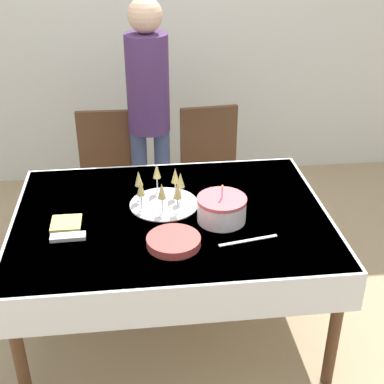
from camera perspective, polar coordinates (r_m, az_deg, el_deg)
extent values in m
plane|color=tan|center=(3.23, -2.00, -13.59)|extent=(12.00, 12.00, 0.00)
cube|color=silver|center=(4.45, -4.54, 17.91)|extent=(8.00, 0.05, 2.70)
cube|color=white|center=(2.80, -2.24, -2.64)|extent=(1.61, 1.18, 0.03)
cube|color=white|center=(2.85, -2.21, -4.19)|extent=(1.64, 1.21, 0.21)
cylinder|color=#51331E|center=(2.66, -17.95, -16.22)|extent=(0.06, 0.06, 0.70)
cylinder|color=#51331E|center=(2.75, 14.97, -13.93)|extent=(0.06, 0.06, 0.70)
cylinder|color=#51331E|center=(3.49, -15.14, -3.92)|extent=(0.06, 0.06, 0.70)
cylinder|color=#51331E|center=(3.56, 9.21, -2.53)|extent=(0.06, 0.06, 0.70)
cube|color=#51331E|center=(3.68, -8.83, -0.13)|extent=(0.43, 0.43, 0.04)
cube|color=#51331E|center=(3.73, -8.99, 4.92)|extent=(0.40, 0.05, 0.50)
cylinder|color=#51331E|center=(3.62, -5.88, -4.44)|extent=(0.04, 0.04, 0.40)
cylinder|color=#51331E|center=(3.65, -11.55, -4.64)|extent=(0.04, 0.04, 0.40)
cylinder|color=#51331E|center=(3.93, -5.85, -1.59)|extent=(0.04, 0.04, 0.40)
cylinder|color=#51331E|center=(3.96, -11.06, -1.79)|extent=(0.04, 0.04, 0.40)
cube|color=#51331E|center=(3.71, 2.38, 0.48)|extent=(0.45, 0.45, 0.04)
cube|color=#51331E|center=(3.76, 1.78, 5.47)|extent=(0.40, 0.07, 0.50)
cylinder|color=#51331E|center=(3.71, 5.66, -3.56)|extent=(0.04, 0.04, 0.40)
cylinder|color=#51331E|center=(3.64, 0.20, -4.17)|extent=(0.04, 0.04, 0.40)
cylinder|color=#51331E|center=(4.01, 4.23, -0.88)|extent=(0.04, 0.04, 0.40)
cylinder|color=#51331E|center=(3.94, -0.84, -1.39)|extent=(0.04, 0.04, 0.40)
cylinder|color=white|center=(2.71, 3.17, -2.00)|extent=(0.25, 0.25, 0.11)
cylinder|color=#D15B66|center=(2.68, 3.21, -0.81)|extent=(0.25, 0.25, 0.02)
cylinder|color=pink|center=(2.66, 3.23, -0.08)|extent=(0.01, 0.01, 0.06)
sphere|color=#F9CC4C|center=(2.64, 3.25, 0.65)|extent=(0.01, 0.01, 0.01)
cylinder|color=silver|center=(2.88, -2.99, -1.28)|extent=(0.37, 0.37, 0.01)
cylinder|color=silver|center=(2.89, -1.21, -0.97)|extent=(0.05, 0.05, 0.00)
cylinder|color=silver|center=(2.87, -1.22, -0.20)|extent=(0.01, 0.01, 0.08)
cone|color=#E0CC72|center=(2.83, -1.24, 1.31)|extent=(0.04, 0.04, 0.08)
cylinder|color=silver|center=(2.94, -1.77, -0.46)|extent=(0.05, 0.05, 0.00)
cylinder|color=silver|center=(2.92, -1.78, 0.31)|extent=(0.01, 0.01, 0.08)
cone|color=#E0CC72|center=(2.88, -1.80, 1.80)|extent=(0.04, 0.04, 0.08)
cylinder|color=silver|center=(2.99, -3.71, 0.06)|extent=(0.05, 0.05, 0.00)
cylinder|color=silver|center=(2.97, -3.73, 0.82)|extent=(0.01, 0.01, 0.08)
cone|color=#E0CC72|center=(2.94, -3.79, 2.28)|extent=(0.04, 0.04, 0.08)
cylinder|color=silver|center=(2.92, -5.60, -0.79)|extent=(0.05, 0.05, 0.00)
cylinder|color=silver|center=(2.90, -5.64, -0.03)|extent=(0.01, 0.01, 0.08)
cone|color=#E0CC72|center=(2.86, -5.72, 1.47)|extent=(0.04, 0.04, 0.08)
cylinder|color=silver|center=(2.83, -5.37, -1.85)|extent=(0.05, 0.05, 0.00)
cylinder|color=silver|center=(2.81, -5.41, -1.07)|extent=(0.01, 0.01, 0.08)
cone|color=#E0CC72|center=(2.77, -5.49, 0.46)|extent=(0.04, 0.04, 0.08)
cylinder|color=silver|center=(2.79, -3.17, -2.21)|extent=(0.05, 0.05, 0.00)
cylinder|color=silver|center=(2.77, -3.20, -1.42)|extent=(0.01, 0.01, 0.08)
cone|color=#E0CC72|center=(2.73, -3.25, 0.13)|extent=(0.04, 0.04, 0.08)
cylinder|color=silver|center=(2.79, -1.52, -2.20)|extent=(0.05, 0.05, 0.00)
cylinder|color=silver|center=(2.77, -1.53, -1.40)|extent=(0.01, 0.01, 0.08)
cone|color=#E0CC72|center=(2.73, -1.55, 0.14)|extent=(0.04, 0.04, 0.08)
cylinder|color=#CC4C47|center=(2.55, -1.97, -5.61)|extent=(0.26, 0.26, 0.01)
cylinder|color=#CC4C47|center=(2.54, -1.97, -5.48)|extent=(0.26, 0.26, 0.01)
cylinder|color=#CC4C47|center=(2.54, -1.97, -5.35)|extent=(0.26, 0.26, 0.01)
cylinder|color=#CC4C47|center=(2.54, -1.98, -5.22)|extent=(0.26, 0.26, 0.01)
cylinder|color=#CC4C47|center=(2.53, -1.98, -5.08)|extent=(0.26, 0.26, 0.01)
cylinder|color=#CC4C47|center=(2.53, -1.98, -4.95)|extent=(0.26, 0.26, 0.01)
cube|color=silver|center=(2.59, 6.02, -5.16)|extent=(0.30, 0.07, 0.00)
cube|color=silver|center=(2.66, -13.10, -4.68)|extent=(0.17, 0.07, 0.02)
cube|color=#E0D166|center=(2.78, -13.28, -3.22)|extent=(0.15, 0.15, 0.01)
cylinder|color=#3F4C72|center=(3.82, -5.51, 0.95)|extent=(0.11, 0.11, 0.81)
cylinder|color=#3F4C72|center=(3.82, -3.12, 1.08)|extent=(0.11, 0.11, 0.81)
cylinder|color=#4C2D60|center=(3.55, -4.74, 11.44)|extent=(0.28, 0.28, 0.64)
sphere|color=#D8B293|center=(3.45, -5.04, 18.28)|extent=(0.22, 0.22, 0.22)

